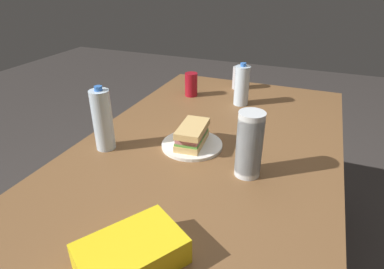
{
  "coord_description": "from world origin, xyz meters",
  "views": [
    {
      "loc": [
        1.01,
        0.34,
        1.35
      ],
      "look_at": [
        0.02,
        -0.06,
        0.8
      ],
      "focal_mm": 30.06,
      "sensor_mm": 36.0,
      "label": 1
    }
  ],
  "objects_px": {
    "sandwich": "(192,134)",
    "paper_plate": "(192,145)",
    "soda_can_red": "(191,85)",
    "water_bottle_tall": "(242,85)",
    "water_bottle_spare": "(103,120)",
    "soda_can_silver": "(238,78)",
    "dining_table": "(207,166)",
    "plastic_cup_stack": "(249,145)",
    "chip_bag": "(131,254)"
  },
  "relations": [
    {
      "from": "soda_can_red",
      "to": "chip_bag",
      "type": "relative_size",
      "value": 0.53
    },
    {
      "from": "sandwich",
      "to": "chip_bag",
      "type": "bearing_deg",
      "value": 7.96
    },
    {
      "from": "water_bottle_tall",
      "to": "chip_bag",
      "type": "bearing_deg",
      "value": 0.86
    },
    {
      "from": "water_bottle_spare",
      "to": "paper_plate",
      "type": "bearing_deg",
      "value": 114.01
    },
    {
      "from": "dining_table",
      "to": "soda_can_silver",
      "type": "relative_size",
      "value": 13.49
    },
    {
      "from": "water_bottle_tall",
      "to": "soda_can_silver",
      "type": "relative_size",
      "value": 1.7
    },
    {
      "from": "paper_plate",
      "to": "chip_bag",
      "type": "bearing_deg",
      "value": 8.13
    },
    {
      "from": "paper_plate",
      "to": "water_bottle_spare",
      "type": "height_order",
      "value": "water_bottle_spare"
    },
    {
      "from": "paper_plate",
      "to": "sandwich",
      "type": "bearing_deg",
      "value": 31.64
    },
    {
      "from": "paper_plate",
      "to": "soda_can_silver",
      "type": "xyz_separation_m",
      "value": [
        -0.71,
        -0.01,
        0.06
      ]
    },
    {
      "from": "dining_table",
      "to": "chip_bag",
      "type": "xyz_separation_m",
      "value": [
        0.58,
        0.02,
        0.12
      ]
    },
    {
      "from": "dining_table",
      "to": "paper_plate",
      "type": "relative_size",
      "value": 7.11
    },
    {
      "from": "paper_plate",
      "to": "soda_can_silver",
      "type": "bearing_deg",
      "value": -179.31
    },
    {
      "from": "water_bottle_tall",
      "to": "water_bottle_spare",
      "type": "relative_size",
      "value": 0.85
    },
    {
      "from": "soda_can_silver",
      "to": "paper_plate",
      "type": "bearing_deg",
      "value": 0.69
    },
    {
      "from": "chip_bag",
      "to": "water_bottle_spare",
      "type": "distance_m",
      "value": 0.58
    },
    {
      "from": "plastic_cup_stack",
      "to": "soda_can_red",
      "type": "bearing_deg",
      "value": -143.78
    },
    {
      "from": "dining_table",
      "to": "chip_bag",
      "type": "distance_m",
      "value": 0.6
    },
    {
      "from": "plastic_cup_stack",
      "to": "chip_bag",
      "type": "bearing_deg",
      "value": -18.87
    },
    {
      "from": "sandwich",
      "to": "soda_can_silver",
      "type": "height_order",
      "value": "soda_can_silver"
    },
    {
      "from": "paper_plate",
      "to": "sandwich",
      "type": "relative_size",
      "value": 1.23
    },
    {
      "from": "paper_plate",
      "to": "soda_can_red",
      "type": "bearing_deg",
      "value": -157.51
    },
    {
      "from": "soda_can_red",
      "to": "chip_bag",
      "type": "height_order",
      "value": "soda_can_red"
    },
    {
      "from": "dining_table",
      "to": "chip_bag",
      "type": "height_order",
      "value": "chip_bag"
    },
    {
      "from": "plastic_cup_stack",
      "to": "soda_can_silver",
      "type": "xyz_separation_m",
      "value": [
        -0.81,
        -0.25,
        -0.05
      ]
    },
    {
      "from": "water_bottle_tall",
      "to": "dining_table",
      "type": "bearing_deg",
      "value": -0.94
    },
    {
      "from": "paper_plate",
      "to": "soda_can_silver",
      "type": "relative_size",
      "value": 1.9
    },
    {
      "from": "chip_bag",
      "to": "water_bottle_tall",
      "type": "relative_size",
      "value": 1.11
    },
    {
      "from": "water_bottle_tall",
      "to": "paper_plate",
      "type": "bearing_deg",
      "value": -7.57
    },
    {
      "from": "sandwich",
      "to": "soda_can_red",
      "type": "bearing_deg",
      "value": -157.44
    },
    {
      "from": "sandwich",
      "to": "paper_plate",
      "type": "bearing_deg",
      "value": -148.36
    },
    {
      "from": "water_bottle_tall",
      "to": "soda_can_silver",
      "type": "xyz_separation_m",
      "value": [
        -0.22,
        -0.07,
        -0.04
      ]
    },
    {
      "from": "dining_table",
      "to": "soda_can_red",
      "type": "height_order",
      "value": "soda_can_red"
    },
    {
      "from": "chip_bag",
      "to": "plastic_cup_stack",
      "type": "relative_size",
      "value": 1.04
    },
    {
      "from": "chip_bag",
      "to": "water_bottle_tall",
      "type": "height_order",
      "value": "water_bottle_tall"
    },
    {
      "from": "dining_table",
      "to": "water_bottle_spare",
      "type": "height_order",
      "value": "water_bottle_spare"
    },
    {
      "from": "soda_can_red",
      "to": "water_bottle_tall",
      "type": "relative_size",
      "value": 0.59
    },
    {
      "from": "dining_table",
      "to": "water_bottle_spare",
      "type": "bearing_deg",
      "value": -66.86
    },
    {
      "from": "paper_plate",
      "to": "water_bottle_tall",
      "type": "distance_m",
      "value": 0.5
    },
    {
      "from": "soda_can_red",
      "to": "water_bottle_spare",
      "type": "bearing_deg",
      "value": -7.76
    },
    {
      "from": "water_bottle_tall",
      "to": "soda_can_silver",
      "type": "bearing_deg",
      "value": -161.9
    },
    {
      "from": "chip_bag",
      "to": "water_bottle_spare",
      "type": "height_order",
      "value": "water_bottle_spare"
    },
    {
      "from": "paper_plate",
      "to": "water_bottle_tall",
      "type": "bearing_deg",
      "value": 172.43
    },
    {
      "from": "water_bottle_tall",
      "to": "sandwich",
      "type": "bearing_deg",
      "value": -7.27
    },
    {
      "from": "dining_table",
      "to": "water_bottle_spare",
      "type": "xyz_separation_m",
      "value": [
        0.15,
        -0.35,
        0.2
      ]
    },
    {
      "from": "water_bottle_spare",
      "to": "water_bottle_tall",
      "type": "bearing_deg",
      "value": 149.72
    },
    {
      "from": "soda_can_red",
      "to": "water_bottle_tall",
      "type": "height_order",
      "value": "water_bottle_tall"
    },
    {
      "from": "sandwich",
      "to": "soda_can_silver",
      "type": "bearing_deg",
      "value": -179.14
    },
    {
      "from": "sandwich",
      "to": "water_bottle_tall",
      "type": "distance_m",
      "value": 0.5
    },
    {
      "from": "water_bottle_tall",
      "to": "plastic_cup_stack",
      "type": "distance_m",
      "value": 0.62
    }
  ]
}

